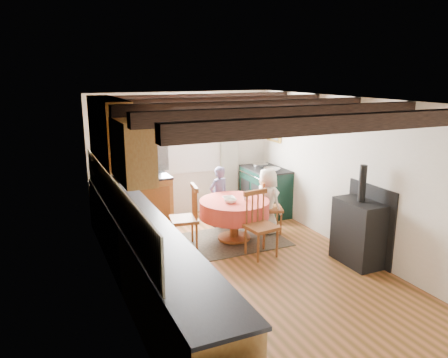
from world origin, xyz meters
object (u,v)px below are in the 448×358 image
cast_iron_stove (360,215)px  child_far (219,197)px  chair_right (271,207)px  aga_range (265,191)px  cup (246,198)px  dining_table (234,220)px  chair_left (184,217)px  child_right (267,201)px  chair_near (262,225)px

cast_iron_stove → child_far: (-1.24, 2.28, -0.18)m
chair_right → aga_range: aga_range is taller
child_far → cup: bearing=85.3°
dining_table → cast_iron_stove: bearing=-50.5°
cup → chair_left: bearing=173.2°
chair_right → cast_iron_stove: bearing=-142.3°
cast_iron_stove → child_right: size_ratio=1.29×
dining_table → cup: cup is taller
cup → dining_table: bearing=156.5°
chair_left → cup: 1.08m
child_right → chair_right: bearing=-132.4°
chair_right → cup: size_ratio=9.33×
aga_range → child_far: 1.17m
cast_iron_stove → child_far: size_ratio=1.32×
chair_left → child_right: size_ratio=0.89×
dining_table → child_far: size_ratio=1.03×
chair_left → chair_right: 1.62m
child_far → child_right: bearing=121.8°
chair_near → child_right: 1.05m
chair_left → chair_right: chair_left is taller
aga_range → chair_near: bearing=-121.1°
cup → cast_iron_stove: bearing=-53.2°
child_far → cup: 0.84m
dining_table → chair_right: chair_right is taller
aga_range → chair_right: bearing=-114.2°
chair_near → child_right: bearing=48.3°
aga_range → child_right: bearing=-117.6°
chair_left → chair_right: size_ratio=1.10×
dining_table → child_right: size_ratio=1.00×
chair_near → chair_right: size_ratio=1.08×
chair_right → aga_range: (0.42, 0.94, 0.00)m
chair_near → chair_left: size_ratio=0.99×
aga_range → child_right: (-0.47, -0.91, 0.10)m
chair_left → chair_right: bearing=100.1°
cast_iron_stove → cup: size_ratio=14.71×
dining_table → chair_left: 0.88m
dining_table → child_far: bearing=86.9°
dining_table → chair_right: bearing=6.1°
dining_table → child_right: child_right is taller
chair_near → child_right: child_right is taller
chair_near → chair_right: bearing=45.0°
chair_left → child_right: bearing=101.1°
chair_right → child_far: bearing=66.9°
chair_left → cup: bearing=92.1°
aga_range → cast_iron_stove: 2.58m
chair_right → cup: chair_right is taller
chair_left → aga_range: bearing=124.4°
cup → child_right: bearing=19.9°
chair_left → aga_range: (2.03, 0.97, -0.04)m
dining_table → chair_left: (-0.87, 0.05, 0.17)m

